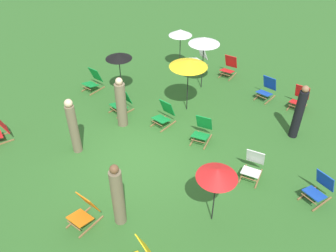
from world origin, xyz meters
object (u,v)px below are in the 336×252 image
Objects in this scene: deckchair_12 at (93,80)px; umbrella_0 at (217,173)px; deckchair_5 at (253,165)px; deckchair_7 at (202,130)px; deckchair_11 at (164,114)px; person_0 at (121,103)px; deckchair_9 at (267,89)px; deckchair_1 at (319,188)px; umbrella_1 at (119,56)px; person_3 at (118,196)px; deckchair_2 at (199,57)px; deckchair_8 at (229,67)px; person_1 at (73,127)px; umbrella_2 at (188,63)px; umbrella_3 at (204,41)px; deckchair_10 at (300,98)px; deckchair_3 at (122,102)px; person_2 at (299,113)px; deckchair_6 at (84,211)px; umbrella_4 at (180,33)px.

umbrella_0 is (6.82, -2.02, 1.15)m from deckchair_12.
deckchair_5 is 1.03× the size of deckchair_12.
deckchair_11 is (-1.41, -0.13, 0.00)m from deckchair_7.
deckchair_9 is at bearing 71.83° from person_0.
deckchair_1 is at bearing 23.12° from person_0.
umbrella_1 is 5.70m from person_3.
deckchair_2 is 1.04× the size of deckchair_8.
deckchair_12 is 7.21m from umbrella_0.
deckchair_11 is at bearing -94.48° from person_1.
umbrella_2 reaches higher than deckchair_1.
umbrella_3 is at bearing 169.52° from deckchair_1.
deckchair_10 is 6.39m from umbrella_1.
deckchair_3 is 0.46× the size of person_3.
deckchair_2 is 1.04× the size of deckchair_10.
umbrella_3 is 1.11× the size of person_2.
deckchair_12 is at bearing -135.52° from person_2.
umbrella_0 is (0.02, -1.89, 1.15)m from deckchair_5.
deckchair_12 is at bearing 134.92° from deckchair_6.
deckchair_8 is at bearing 114.03° from deckchair_5.
deckchair_8 is at bearing 92.29° from deckchair_11.
umbrella_0 is 0.88× the size of umbrella_2.
umbrella_1 is 3.33m from person_1.
deckchair_1 and deckchair_12 have the same top height.
deckchair_10 is at bearing 42.73° from umbrella_2.
person_3 is at bearing -61.06° from umbrella_4.
deckchair_8 is at bearing 119.80° from umbrella_0.
deckchair_1 is 6.56m from deckchair_8.
umbrella_3 is (1.88, 2.34, 0.32)m from umbrella_1.
deckchair_12 is 0.46× the size of person_2.
umbrella_1 is at bearing -135.97° from person_2.
umbrella_4 is at bearing -95.44° from deckchair_2.
umbrella_3 is (-0.51, 1.53, 0.12)m from umbrella_2.
umbrella_1 is at bearing 156.97° from umbrella_0.
deckchair_8 is 0.48× the size of umbrella_4.
deckchair_1 is 0.47× the size of person_2.
deckchair_3 is 2.61m from umbrella_2.
deckchair_1 is at bearing -45.77° from deckchair_9.
umbrella_4 is (-2.03, 2.09, -0.15)m from umbrella_2.
deckchair_3 and deckchair_5 have the same top height.
deckchair_1 is 7.71m from deckchair_2.
umbrella_2 reaches higher than person_3.
deckchair_6 is 0.46× the size of person_2.
person_3 reaches higher than deckchair_3.
deckchair_5 is 0.52× the size of umbrella_0.
umbrella_4 is 0.96× the size of person_2.
umbrella_1 reaches higher than deckchair_6.
deckchair_5 is 3.84m from umbrella_2.
umbrella_0 is at bearing -44.84° from umbrella_4.
umbrella_0 is at bearing -44.22° from umbrella_2.
umbrella_2 is at bearing -141.80° from deckchair_10.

